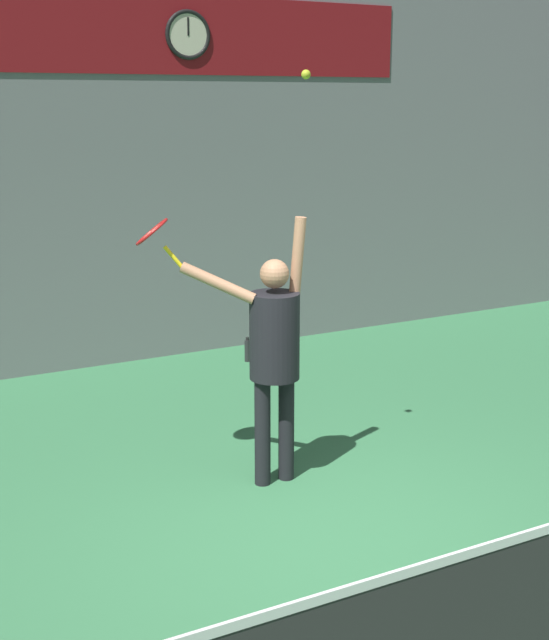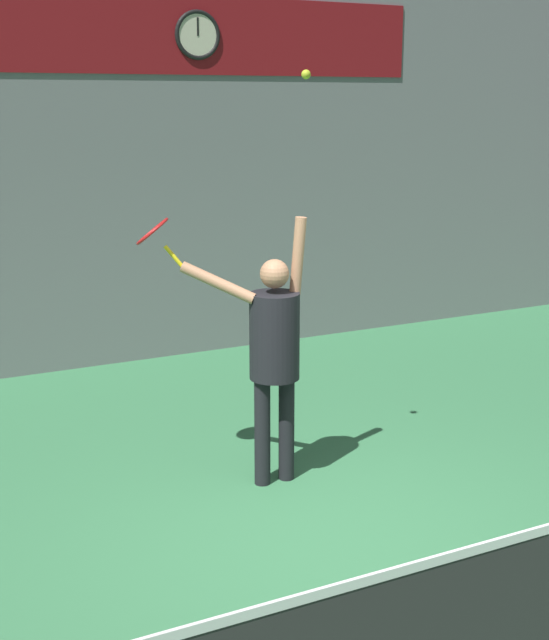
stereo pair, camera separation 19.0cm
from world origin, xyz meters
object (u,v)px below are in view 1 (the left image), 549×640
Objects in this scene: tennis_ball at (306,74)px; scoreboard_clock at (188,35)px; tennis_player at (274,345)px; tennis_racket at (153,234)px; water_bottle at (248,350)px.

scoreboard_clock is at bearing 79.08° from tennis_ball.
scoreboard_clock reaches higher than tennis_player.
scoreboard_clock is 4.17m from tennis_racket.
tennis_ball is 0.24× the size of water_bottle.
scoreboard_clock is at bearing 62.09° from tennis_racket.
water_bottle is at bearing 70.51° from tennis_ball.
water_bottle is at bearing 51.19° from tennis_racket.
tennis_ball is at bearing -28.32° from tennis_racket.
tennis_ball is (0.22, -0.10, 2.07)m from tennis_player.
tennis_racket is at bearing -128.81° from water_bottle.
scoreboard_clock is 4.02m from tennis_ball.
tennis_ball reaches higher than tennis_racket.
scoreboard_clock is 3.71m from water_bottle.
tennis_ball is at bearing -109.49° from water_bottle.
tennis_player reaches higher than water_bottle.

